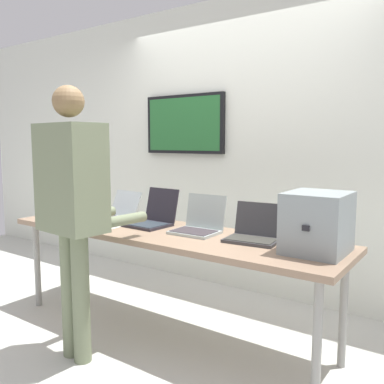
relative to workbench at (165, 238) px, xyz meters
The scene contains 12 objects.
ground 0.73m from the workbench, ahead, with size 8.00×8.00×0.04m, color beige.
back_wall 1.30m from the workbench, 90.84° to the left, with size 8.00×0.11×2.71m.
workbench is the anchor object (origin of this frame).
equipment_box 1.11m from the workbench, ahead, with size 0.34×0.39×0.35m.
laptop_station_0 1.06m from the workbench, behind, with size 0.33×0.31×0.27m.
laptop_station_1 0.63m from the workbench, 168.71° to the left, with size 0.34×0.34×0.22m.
laptop_station_2 0.25m from the workbench, 153.47° to the left, with size 0.32×0.35×0.27m.
laptop_station_3 0.27m from the workbench, 22.75° to the left, with size 0.32×0.31×0.26m.
laptop_station_4 0.68m from the workbench, ahead, with size 0.36×0.31×0.24m.
person 0.75m from the workbench, 110.86° to the right, with size 0.47×0.62×1.74m.
coffee_mug 0.77m from the workbench, 160.82° to the right, with size 0.07×0.07×0.08m.
paper_sheet 0.49m from the workbench, 159.75° to the right, with size 0.23×0.31×0.00m.
Camera 1 is at (1.83, -2.27, 1.40)m, focal length 38.44 mm.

